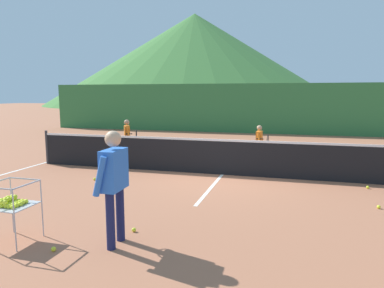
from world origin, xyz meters
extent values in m
plane|color=#A86647|center=(0.00, 0.00, 0.00)|extent=(120.00, 120.00, 0.00)
cube|color=white|center=(0.00, 5.96, 0.00)|extent=(11.53, 0.08, 0.01)
cube|color=white|center=(-5.76, 0.00, 0.00)|extent=(0.08, 12.37, 0.01)
cube|color=white|center=(0.00, 0.00, 0.00)|extent=(0.08, 5.64, 0.01)
cylinder|color=#333338|center=(-5.57, 0.00, 0.53)|extent=(0.08, 0.08, 1.05)
cube|color=black|center=(0.00, 0.00, 0.46)|extent=(11.07, 0.02, 0.92)
cube|color=white|center=(0.00, 0.00, 0.95)|extent=(11.07, 0.03, 0.06)
cylinder|color=#191E4C|center=(-0.65, -4.98, 0.41)|extent=(0.12, 0.12, 0.83)
cylinder|color=#191E4C|center=(-0.66, -4.66, 0.41)|extent=(0.12, 0.12, 0.83)
cube|color=blue|center=(-0.65, -4.82, 1.12)|extent=(0.25, 0.50, 0.58)
sphere|color=#DBAD84|center=(-0.65, -4.82, 1.56)|extent=(0.23, 0.23, 0.23)
cylinder|color=blue|center=(-0.71, -5.11, 1.08)|extent=(0.23, 0.10, 0.57)
cylinder|color=blue|center=(-0.71, -4.54, 1.08)|extent=(0.17, 0.09, 0.57)
torus|color=#262628|center=(-0.96, -4.55, 1.03)|extent=(0.03, 0.29, 0.29)
cylinder|color=black|center=(-0.72, -4.54, 1.03)|extent=(0.22, 0.04, 0.03)
cylinder|color=black|center=(-3.70, 1.78, 0.32)|extent=(0.10, 0.10, 0.65)
cylinder|color=black|center=(-3.58, 1.56, 0.32)|extent=(0.10, 0.10, 0.65)
cube|color=orange|center=(-3.64, 1.67, 0.88)|extent=(0.34, 0.42, 0.46)
sphere|color=tan|center=(-3.64, 1.67, 1.22)|extent=(0.18, 0.18, 0.18)
cylinder|color=orange|center=(-3.70, 1.89, 0.85)|extent=(0.19, 0.15, 0.44)
cylinder|color=orange|center=(-3.50, 1.49, 0.84)|extent=(0.15, 0.13, 0.45)
torus|color=#262628|center=(-3.27, 1.62, 0.84)|extent=(0.16, 0.27, 0.29)
cylinder|color=black|center=(-3.48, 1.50, 0.84)|extent=(0.21, 0.13, 0.03)
cylinder|color=navy|center=(0.80, 2.19, 0.29)|extent=(0.09, 0.09, 0.59)
cylinder|color=navy|center=(0.79, 1.96, 0.29)|extent=(0.09, 0.09, 0.59)
cube|color=orange|center=(0.79, 2.07, 0.80)|extent=(0.19, 0.36, 0.41)
sphere|color=tan|center=(0.79, 2.07, 1.11)|extent=(0.16, 0.16, 0.16)
cylinder|color=orange|center=(0.86, 2.27, 0.77)|extent=(0.16, 0.08, 0.40)
cylinder|color=orange|center=(0.81, 1.87, 0.77)|extent=(0.13, 0.07, 0.41)
torus|color=#262628|center=(1.08, 1.85, 0.78)|extent=(0.04, 0.29, 0.29)
cylinder|color=black|center=(0.83, 1.87, 0.78)|extent=(0.22, 0.05, 0.03)
cylinder|color=#B7B7BC|center=(-2.45, -4.84, 0.45)|extent=(0.02, 0.02, 0.89)
cylinder|color=#B7B7BC|center=(-1.89, -4.84, 0.45)|extent=(0.02, 0.02, 0.89)
cylinder|color=#B7B7BC|center=(-1.89, -5.40, 0.45)|extent=(0.02, 0.02, 0.89)
cube|color=#B7B7BC|center=(-2.17, -5.12, 0.55)|extent=(0.56, 0.56, 0.01)
cube|color=#B7B7BC|center=(-2.17, -4.84, 0.89)|extent=(0.56, 0.02, 0.02)
cube|color=#B7B7BC|center=(-1.89, -5.12, 0.89)|extent=(0.02, 0.56, 0.02)
sphere|color=yellow|center=(-2.30, -5.19, 0.58)|extent=(0.07, 0.07, 0.07)
sphere|color=yellow|center=(-2.29, -5.13, 0.59)|extent=(0.07, 0.07, 0.07)
sphere|color=yellow|center=(-2.30, -5.05, 0.59)|extent=(0.07, 0.07, 0.07)
sphere|color=yellow|center=(-2.29, -5.00, 0.59)|extent=(0.07, 0.07, 0.07)
sphere|color=yellow|center=(-2.23, -5.25, 0.59)|extent=(0.07, 0.07, 0.07)
sphere|color=yellow|center=(-2.23, -5.19, 0.58)|extent=(0.07, 0.07, 0.07)
sphere|color=yellow|center=(-2.24, -5.12, 0.58)|extent=(0.07, 0.07, 0.07)
sphere|color=yellow|center=(-2.23, -5.06, 0.59)|extent=(0.07, 0.07, 0.07)
sphere|color=yellow|center=(-2.23, -4.99, 0.58)|extent=(0.07, 0.07, 0.07)
sphere|color=yellow|center=(-2.16, -5.25, 0.58)|extent=(0.07, 0.07, 0.07)
sphere|color=yellow|center=(-2.16, -5.19, 0.58)|extent=(0.07, 0.07, 0.07)
sphere|color=yellow|center=(-2.16, -5.12, 0.59)|extent=(0.07, 0.07, 0.07)
sphere|color=yellow|center=(-2.17, -5.06, 0.58)|extent=(0.07, 0.07, 0.07)
sphere|color=yellow|center=(-2.17, -4.99, 0.58)|extent=(0.07, 0.07, 0.07)
sphere|color=yellow|center=(-2.10, -5.25, 0.58)|extent=(0.07, 0.07, 0.07)
sphere|color=yellow|center=(-2.10, -5.19, 0.58)|extent=(0.07, 0.07, 0.07)
sphere|color=yellow|center=(-2.10, -5.13, 0.58)|extent=(0.07, 0.07, 0.07)
sphere|color=yellow|center=(-2.10, -5.05, 0.58)|extent=(0.07, 0.07, 0.07)
sphere|color=yellow|center=(-2.10, -5.00, 0.59)|extent=(0.07, 0.07, 0.07)
sphere|color=yellow|center=(-2.03, -5.26, 0.58)|extent=(0.07, 0.07, 0.07)
sphere|color=yellow|center=(-2.04, -5.18, 0.58)|extent=(0.07, 0.07, 0.07)
sphere|color=yellow|center=(-2.04, -5.12, 0.58)|extent=(0.07, 0.07, 0.07)
sphere|color=yellow|center=(-2.04, -5.06, 0.59)|extent=(0.07, 0.07, 0.07)
sphere|color=yellow|center=(-2.04, -4.99, 0.59)|extent=(0.07, 0.07, 0.07)
sphere|color=yellow|center=(-2.29, -5.19, 0.64)|extent=(0.07, 0.07, 0.07)
sphere|color=yellow|center=(-2.30, -5.12, 0.64)|extent=(0.07, 0.07, 0.07)
sphere|color=yellow|center=(-2.30, -5.06, 0.64)|extent=(0.07, 0.07, 0.07)
sphere|color=yellow|center=(-2.29, -4.99, 0.64)|extent=(0.07, 0.07, 0.07)
sphere|color=yellow|center=(-2.23, -5.25, 0.64)|extent=(0.07, 0.07, 0.07)
sphere|color=yellow|center=(-2.23, -5.19, 0.64)|extent=(0.07, 0.07, 0.07)
sphere|color=yellow|center=(-2.23, -5.12, 0.64)|extent=(0.07, 0.07, 0.07)
sphere|color=yellow|center=(-2.23, -5.05, 0.64)|extent=(0.07, 0.07, 0.07)
sphere|color=yellow|center=(-2.24, -4.99, 0.64)|extent=(0.07, 0.07, 0.07)
sphere|color=yellow|center=(-2.17, -5.25, 0.64)|extent=(0.07, 0.07, 0.07)
sphere|color=yellow|center=(-0.61, -4.32, 0.03)|extent=(0.07, 0.07, 0.07)
sphere|color=yellow|center=(-3.01, -1.51, 0.03)|extent=(0.07, 0.07, 0.07)
sphere|color=yellow|center=(3.43, -2.00, 0.03)|extent=(0.07, 0.07, 0.07)
sphere|color=yellow|center=(-1.39, -5.26, 0.03)|extent=(0.07, 0.07, 0.07)
sphere|color=yellow|center=(3.52, -0.49, 0.03)|extent=(0.07, 0.07, 0.07)
cube|color=#33753D|center=(0.00, 10.42, 1.37)|extent=(25.36, 0.08, 2.75)
cone|color=#427A38|center=(-21.87, 73.27, 6.32)|extent=(59.38, 59.38, 12.64)
cone|color=#38702D|center=(-19.88, 58.70, 6.04)|extent=(45.52, 45.52, 12.09)
cone|color=#427A38|center=(-17.53, 61.39, 9.05)|extent=(58.75, 58.75, 18.11)
camera|label=1|loc=(1.73, -9.20, 2.18)|focal=32.81mm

